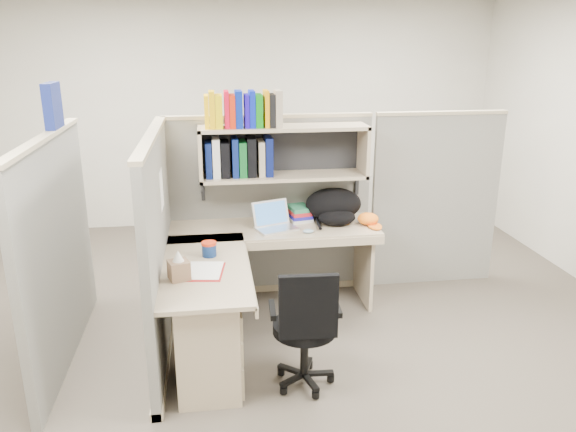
{
  "coord_description": "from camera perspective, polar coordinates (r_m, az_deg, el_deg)",
  "views": [
    {
      "loc": [
        -0.51,
        -3.87,
        2.25
      ],
      "look_at": [
        0.07,
        0.25,
        0.92
      ],
      "focal_mm": 35.0,
      "sensor_mm": 36.0,
      "label": 1
    }
  ],
  "objects": [
    {
      "name": "snack_canister",
      "position": [
        4.12,
        -8.02,
        -3.32
      ],
      "size": [
        0.11,
        0.11,
        0.11
      ],
      "color": "navy",
      "rests_on": "desk"
    },
    {
      "name": "desk",
      "position": [
        4.02,
        -5.83,
        -9.23
      ],
      "size": [
        1.74,
        1.75,
        0.73
      ],
      "color": "tan",
      "rests_on": "ground"
    },
    {
      "name": "ground",
      "position": [
        4.5,
        -0.51,
        -12.3
      ],
      "size": [
        6.0,
        6.0,
        0.0
      ],
      "primitive_type": "plane",
      "color": "#39342C",
      "rests_on": "ground"
    },
    {
      "name": "backpack",
      "position": [
        4.82,
        4.81,
        1.0
      ],
      "size": [
        0.59,
        0.53,
        0.29
      ],
      "primitive_type": null,
      "rotation": [
        0.0,
        0.0,
        -0.38
      ],
      "color": "black",
      "rests_on": "desk"
    },
    {
      "name": "orange_cap",
      "position": [
        4.82,
        8.13,
        -0.28
      ],
      "size": [
        0.24,
        0.26,
        0.1
      ],
      "primitive_type": null,
      "rotation": [
        0.0,
        0.0,
        0.38
      ],
      "color": "orange",
      "rests_on": "desk"
    },
    {
      "name": "task_chair",
      "position": [
        3.79,
        1.74,
        -13.08
      ],
      "size": [
        0.47,
        0.44,
        0.89
      ],
      "color": "black",
      "rests_on": "ground"
    },
    {
      "name": "room_shell",
      "position": [
        3.95,
        -0.57,
        8.5
      ],
      "size": [
        6.0,
        6.0,
        6.0
      ],
      "color": "#B6B0A4",
      "rests_on": "ground"
    },
    {
      "name": "laptop",
      "position": [
        4.62,
        -1.18,
        -0.04
      ],
      "size": [
        0.41,
        0.41,
        0.23
      ],
      "primitive_type": null,
      "rotation": [
        0.0,
        0.0,
        0.35
      ],
      "color": "silver",
      "rests_on": "desk"
    },
    {
      "name": "tissue_box",
      "position": [
        3.75,
        -11.05,
        -4.9
      ],
      "size": [
        0.16,
        0.16,
        0.2
      ],
      "primitive_type": null,
      "rotation": [
        0.0,
        0.0,
        0.32
      ],
      "color": "#87664C",
      "rests_on": "desk"
    },
    {
      "name": "mouse",
      "position": [
        4.57,
        2.07,
        -1.55
      ],
      "size": [
        0.09,
        0.07,
        0.03
      ],
      "primitive_type": "ellipsoid",
      "rotation": [
        0.0,
        0.0,
        0.07
      ],
      "color": "#84A4BB",
      "rests_on": "desk"
    },
    {
      "name": "loose_paper",
      "position": [
        3.89,
        -8.5,
        -5.48
      ],
      "size": [
        0.28,
        0.34,
        0.0
      ],
      "primitive_type": null,
      "rotation": [
        0.0,
        0.0,
        -0.14
      ],
      "color": "white",
      "rests_on": "desk"
    },
    {
      "name": "book_stack",
      "position": [
        4.9,
        1.12,
        0.31
      ],
      "size": [
        0.23,
        0.28,
        0.12
      ],
      "primitive_type": null,
      "rotation": [
        0.0,
        0.0,
        0.19
      ],
      "color": "gray",
      "rests_on": "desk"
    },
    {
      "name": "cubicle",
      "position": [
        4.53,
        -5.9,
        0.33
      ],
      "size": [
        3.79,
        1.84,
        1.95
      ],
      "color": "#62625D",
      "rests_on": "ground"
    },
    {
      "name": "paper_cup",
      "position": [
        4.79,
        -1.5,
        -0.18
      ],
      "size": [
        0.08,
        0.08,
        0.11
      ],
      "primitive_type": "cylinder",
      "rotation": [
        0.0,
        0.0,
        0.1
      ],
      "color": "silver",
      "rests_on": "desk"
    }
  ]
}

